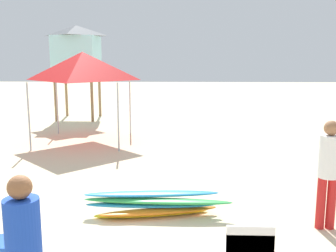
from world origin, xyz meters
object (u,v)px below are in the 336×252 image
(popup_canopy, at_px, (83,66))
(lifeguard_tower, at_px, (77,52))
(surfboard_pile, at_px, (154,204))
(lifeguard_near_center, at_px, (329,167))
(lifeguard_near_right, at_px, (24,250))

(popup_canopy, height_order, lifeguard_tower, lifeguard_tower)
(surfboard_pile, bearing_deg, lifeguard_near_center, -8.25)
(lifeguard_tower, bearing_deg, lifeguard_near_center, -58.30)
(surfboard_pile, height_order, popup_canopy, popup_canopy)
(lifeguard_near_right, bearing_deg, popup_canopy, 100.61)
(lifeguard_near_center, xyz_separation_m, lifeguard_tower, (-6.84, 11.08, 1.95))
(surfboard_pile, relative_size, lifeguard_near_center, 1.47)
(lifeguard_near_center, xyz_separation_m, popup_canopy, (-5.39, 6.32, 1.43))
(lifeguard_near_center, height_order, popup_canopy, popup_canopy)
(surfboard_pile, xyz_separation_m, lifeguard_near_right, (-0.97, -3.04, 0.74))
(popup_canopy, distance_m, lifeguard_tower, 5.00)
(lifeguard_near_right, bearing_deg, surfboard_pile, 72.35)
(lifeguard_near_center, distance_m, lifeguard_near_right, 4.56)
(lifeguard_near_right, height_order, popup_canopy, popup_canopy)
(lifeguard_near_right, xyz_separation_m, lifeguard_tower, (-3.13, 13.72, 2.00))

